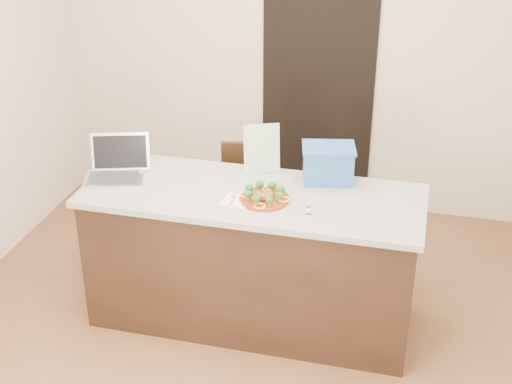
% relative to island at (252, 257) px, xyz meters
% --- Properties ---
extents(ground, '(4.00, 4.00, 0.00)m').
position_rel_island_xyz_m(ground, '(0.00, -0.25, -0.46)').
color(ground, brown).
rests_on(ground, ground).
extents(room_shell, '(4.00, 4.00, 4.00)m').
position_rel_island_xyz_m(room_shell, '(0.00, -0.25, 1.16)').
color(room_shell, white).
rests_on(room_shell, ground).
extents(doorway, '(0.90, 0.02, 2.00)m').
position_rel_island_xyz_m(doorway, '(0.10, 1.73, 0.54)').
color(doorway, black).
rests_on(doorway, ground).
extents(island, '(2.06, 0.76, 0.92)m').
position_rel_island_xyz_m(island, '(0.00, 0.00, 0.00)').
color(island, black).
rests_on(island, ground).
extents(plate, '(0.30, 0.30, 0.02)m').
position_rel_island_xyz_m(plate, '(0.09, -0.07, 0.47)').
color(plate, maroon).
rests_on(plate, island).
extents(meatballs, '(0.12, 0.12, 0.04)m').
position_rel_island_xyz_m(meatballs, '(0.10, -0.08, 0.50)').
color(meatballs, brown).
rests_on(meatballs, plate).
extents(broccoli, '(0.25, 0.25, 0.04)m').
position_rel_island_xyz_m(broccoli, '(0.09, -0.07, 0.52)').
color(broccoli, '#184412').
rests_on(broccoli, plate).
extents(pepper_rings, '(0.30, 0.30, 0.01)m').
position_rel_island_xyz_m(pepper_rings, '(0.09, -0.07, 0.48)').
color(pepper_rings, yellow).
rests_on(pepper_rings, plate).
extents(napkin, '(0.18, 0.18, 0.01)m').
position_rel_island_xyz_m(napkin, '(-0.06, -0.12, 0.46)').
color(napkin, silver).
rests_on(napkin, island).
extents(fork, '(0.03, 0.15, 0.00)m').
position_rel_island_xyz_m(fork, '(-0.08, -0.11, 0.47)').
color(fork, silver).
rests_on(fork, napkin).
extents(knife, '(0.05, 0.17, 0.01)m').
position_rel_island_xyz_m(knife, '(-0.03, -0.14, 0.47)').
color(knife, silver).
rests_on(knife, napkin).
extents(yogurt_bottle, '(0.03, 0.03, 0.06)m').
position_rel_island_xyz_m(yogurt_bottle, '(0.38, -0.20, 0.48)').
color(yogurt_bottle, white).
rests_on(yogurt_bottle, island).
extents(laptop, '(0.42, 0.39, 0.26)m').
position_rel_island_xyz_m(laptop, '(-0.88, 0.02, 0.53)').
color(laptop, silver).
rests_on(laptop, island).
extents(leaflet, '(0.23, 0.13, 0.32)m').
position_rel_island_xyz_m(leaflet, '(-0.01, 0.29, 0.62)').
color(leaflet, white).
rests_on(leaflet, island).
extents(blue_box, '(0.36, 0.29, 0.23)m').
position_rel_island_xyz_m(blue_box, '(0.41, 0.28, 0.57)').
color(blue_box, '#2A569A').
rests_on(blue_box, island).
extents(chair, '(0.47, 0.48, 0.90)m').
position_rel_island_xyz_m(chair, '(-0.22, 0.68, 0.05)').
color(chair, '#321E0F').
rests_on(chair, ground).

